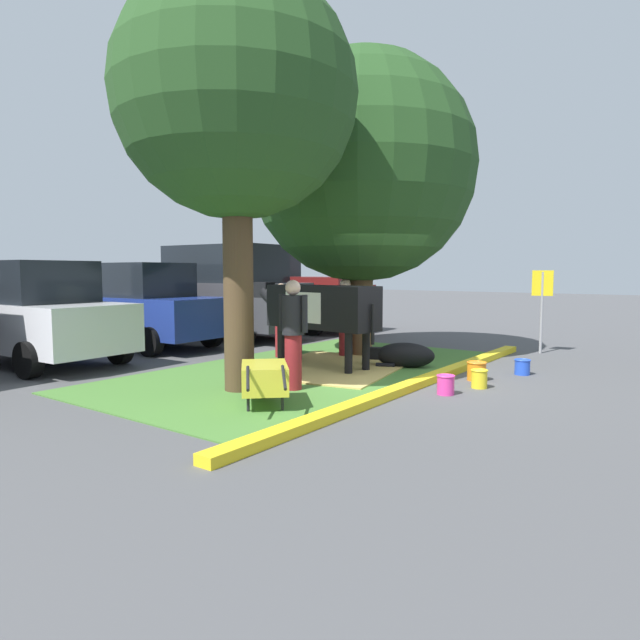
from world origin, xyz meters
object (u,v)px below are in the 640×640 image
Objects in this scene: sedan_blue at (141,306)px; shade_tree_right at (362,169)px; person_handler at (293,331)px; bucket_blue at (522,367)px; person_visitor_far at (345,315)px; suv_dark_grey at (225,292)px; pickup_truck_maroon at (283,294)px; parking_sign at (542,295)px; person_visitor_near at (281,318)px; bucket_orange at (477,371)px; wheelbarrow at (264,378)px; bucket_pink at (446,384)px; shade_tree_left at (236,98)px; calf_lying at (403,355)px; bucket_yellow at (479,378)px; hatchback_white at (33,314)px; cow_holstein at (318,307)px.

shade_tree_right is at bearing -69.11° from sedan_blue.
bucket_blue is at bearing -35.90° from person_handler.
shade_tree_right is at bearing -21.29° from person_visitor_far.
pickup_truck_maroon is at bearing 4.58° from suv_dark_grey.
shade_tree_right reaches higher than parking_sign.
sedan_blue reaches higher than person_visitor_near.
person_visitor_far is 5.00× the size of bucket_orange.
person_visitor_near is 1.15× the size of wheelbarrow.
bucket_pink is 8.38m from suv_dark_grey.
parking_sign reaches higher than bucket_blue.
suv_dark_grey is at bearing 105.12° from parking_sign.
bucket_orange is (0.10, -4.19, -0.68)m from person_visitor_near.
shade_tree_left reaches higher than bucket_blue.
person_handler is 0.31× the size of pickup_truck_maroon.
shade_tree_left is 4.53× the size of wheelbarrow.
shade_tree_left is at bearing -174.87° from shade_tree_right.
suv_dark_grey is at bearing 77.53° from calf_lying.
wheelbarrow reaches higher than bucket_yellow.
hatchback_white is (-4.28, 4.51, 0.09)m from person_visitor_far.
wheelbarrow is 7.97m from suv_dark_grey.
bucket_yellow is at bearing -34.25° from wheelbarrow.
person_visitor_near is at bearing 91.35° from bucket_orange.
calf_lying is 6.41m from suv_dark_grey.
suv_dark_grey is at bearing 49.72° from wheelbarrow.
cow_holstein is 0.67× the size of suv_dark_grey.
suv_dark_grey is (5.23, 0.07, 0.29)m from hatchback_white.
bucket_orange is 1.17× the size of bucket_blue.
person_visitor_far is at bearing 158.71° from shade_tree_right.
calf_lying is at bearing -80.40° from person_visitor_near.
cow_holstein is at bearing 114.65° from bucket_blue.
bucket_pink is 1.00× the size of bucket_yellow.
wheelbarrow is at bearing 177.99° from calf_lying.
bucket_yellow is (0.00, -3.14, -0.99)m from cow_holstein.
sedan_blue is (1.64, 6.05, 0.07)m from person_handler.
parking_sign is 0.34× the size of pickup_truck_maroon.
shade_tree_left is 4.66× the size of calf_lying.
shade_tree_right is 3.81× the size of person_visitor_far.
pickup_truck_maroon is (4.99, 8.20, 0.96)m from bucket_yellow.
parking_sign reaches higher than bucket_orange.
cow_holstein is at bearing -176.47° from shade_tree_right.
person_visitor_far is at bearing -72.56° from sedan_blue.
parking_sign reaches higher than bucket_yellow.
pickup_truck_maroon reaches higher than wheelbarrow.
suv_dark_grey reaches higher than person_visitor_far.
calf_lying is 1.77m from person_visitor_far.
person_visitor_near is 3.91m from sedan_blue.
wheelbarrow is 7.49m from parking_sign.
cow_holstein is at bearing -134.63° from pickup_truck_maroon.
wheelbarrow is 0.29× the size of suv_dark_grey.
shade_tree_left is 5.73m from bucket_orange.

